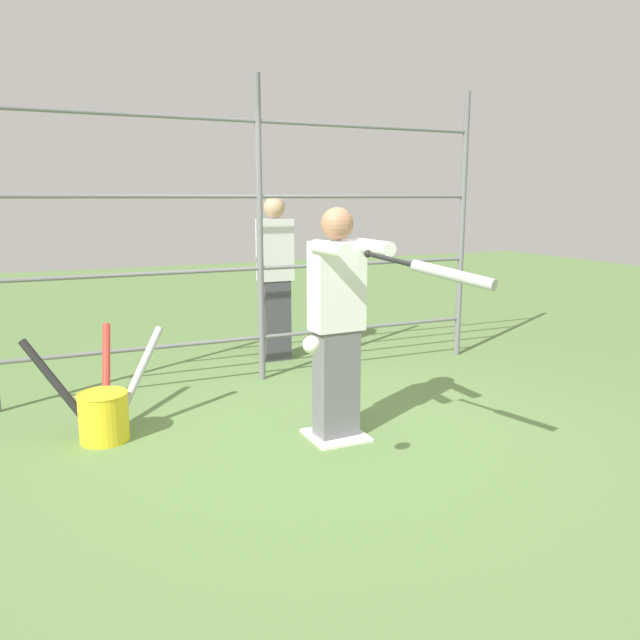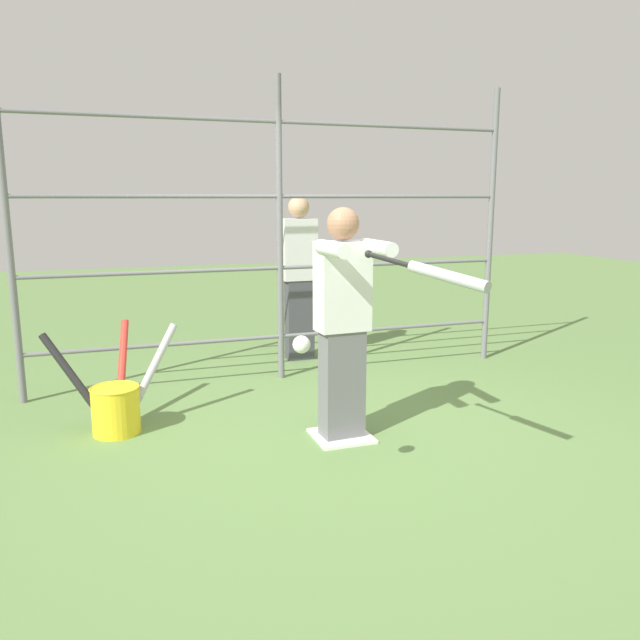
{
  "view_description": "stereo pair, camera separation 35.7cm",
  "coord_description": "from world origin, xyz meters",
  "px_view_note": "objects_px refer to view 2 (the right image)",
  "views": [
    {
      "loc": [
        1.86,
        3.81,
        1.69
      ],
      "look_at": [
        0.28,
        0.34,
        0.94
      ],
      "focal_mm": 35.0,
      "sensor_mm": 36.0,
      "label": 1
    },
    {
      "loc": [
        1.53,
        3.94,
        1.69
      ],
      "look_at": [
        0.28,
        0.34,
        0.94
      ],
      "focal_mm": 35.0,
      "sensor_mm": 36.0,
      "label": 2
    }
  ],
  "objects_px": {
    "baseball_bat_swinging": "(437,273)",
    "bystander_behind_fence": "(299,276)",
    "batter": "(343,317)",
    "bat_bucket": "(116,403)",
    "softball_in_flight": "(301,344)"
  },
  "relations": [
    {
      "from": "baseball_bat_swinging",
      "to": "bat_bucket",
      "type": "distance_m",
      "value": 2.57
    },
    {
      "from": "batter",
      "to": "baseball_bat_swinging",
      "type": "relative_size",
      "value": 1.94
    },
    {
      "from": "baseball_bat_swinging",
      "to": "bystander_behind_fence",
      "type": "bearing_deg",
      "value": -93.28
    },
    {
      "from": "batter",
      "to": "bat_bucket",
      "type": "xyz_separation_m",
      "value": [
        1.52,
        -0.68,
        -0.67
      ]
    },
    {
      "from": "batter",
      "to": "bystander_behind_fence",
      "type": "height_order",
      "value": "bystander_behind_fence"
    },
    {
      "from": "bystander_behind_fence",
      "to": "bat_bucket",
      "type": "bearing_deg",
      "value": 39.65
    },
    {
      "from": "baseball_bat_swinging",
      "to": "softball_in_flight",
      "type": "height_order",
      "value": "baseball_bat_swinging"
    },
    {
      "from": "baseball_bat_swinging",
      "to": "batter",
      "type": "bearing_deg",
      "value": -77.7
    },
    {
      "from": "bat_bucket",
      "to": "bystander_behind_fence",
      "type": "bearing_deg",
      "value": -140.35
    },
    {
      "from": "baseball_bat_swinging",
      "to": "softball_in_flight",
      "type": "xyz_separation_m",
      "value": [
        0.76,
        -0.08,
        -0.36
      ]
    },
    {
      "from": "softball_in_flight",
      "to": "batter",
      "type": "bearing_deg",
      "value": -124.09
    },
    {
      "from": "baseball_bat_swinging",
      "to": "bat_bucket",
      "type": "xyz_separation_m",
      "value": [
        1.72,
        -1.58,
        -1.07
      ]
    },
    {
      "from": "bat_bucket",
      "to": "bystander_behind_fence",
      "type": "distance_m",
      "value": 2.55
    },
    {
      "from": "batter",
      "to": "bat_bucket",
      "type": "relative_size",
      "value": 1.58
    },
    {
      "from": "bystander_behind_fence",
      "to": "baseball_bat_swinging",
      "type": "bearing_deg",
      "value": 86.72
    }
  ]
}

